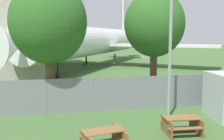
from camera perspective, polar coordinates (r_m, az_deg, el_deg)
The scene contains 7 objects.
perimeter_fence at distance 15.55m, azimuth 4.90°, elevation -5.02°, with size 56.07×0.07×1.98m.
airplane at distance 37.85m, azimuth -3.26°, elevation 6.24°, with size 31.24×37.88×11.23m.
picnic_bench_near_cabin at distance 10.36m, azimuth -1.92°, elevation -14.45°, with size 1.85×1.71×0.76m.
picnic_bench_open_grass at distance 12.26m, azimuth 14.93°, elevation -11.18°, with size 1.67×1.50×0.76m.
tree_left_of_cabin at distance 15.13m, azimuth -13.66°, elevation 10.00°, with size 4.27×4.27×7.45m.
tree_far_right at distance 17.36m, azimuth 9.20°, elevation 9.76°, with size 3.89×3.89×7.25m.
light_mast at distance 13.80m, azimuth 12.63°, elevation 7.46°, with size 0.44×0.44×7.08m.
Camera 1 is at (-4.29, -4.95, 4.32)m, focal length 42.00 mm.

